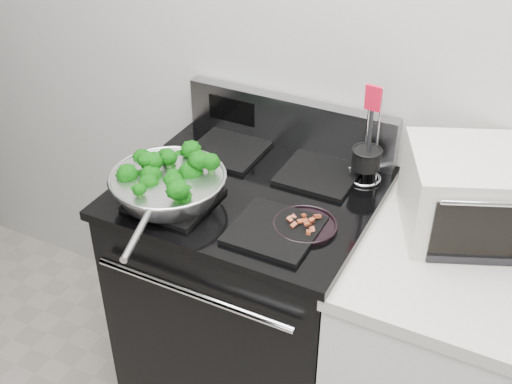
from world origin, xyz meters
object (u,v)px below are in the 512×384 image
Objects in this scene: toaster_oven at (484,194)px; gas_range at (250,295)px; utensil_holder at (366,163)px; skillet at (168,185)px; bacon_plate at (305,222)px.

gas_range is at bearing 168.90° from toaster_oven.
gas_range is at bearing -141.00° from utensil_holder.
skillet is 0.63m from utensil_holder.
utensil_holder is at bearing 77.73° from bacon_plate.
gas_range reaches higher than skillet.
utensil_holder reaches higher than toaster_oven.
utensil_holder is (0.50, 0.38, 0.01)m from skillet.
bacon_plate is 0.52m from toaster_oven.
gas_range is 2.16× the size of toaster_oven.
toaster_oven is at bearing 11.91° from gas_range.
utensil_holder is at bearing 146.96° from toaster_oven.
toaster_oven is (0.68, 0.14, 0.56)m from gas_range.
bacon_plate is at bearing -172.95° from toaster_oven.
utensil_holder is 0.38m from toaster_oven.
utensil_holder reaches higher than gas_range.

